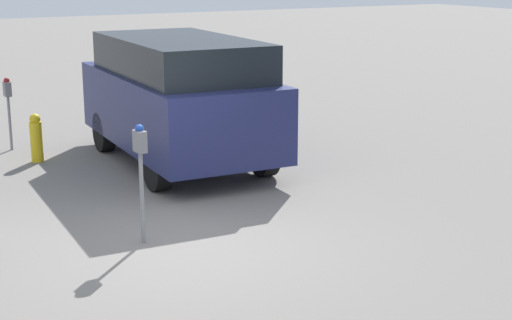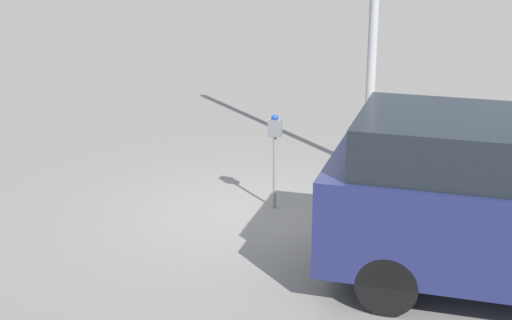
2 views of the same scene
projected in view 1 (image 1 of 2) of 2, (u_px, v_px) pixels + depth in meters
ground_plane at (179, 243)px, 9.56m from camera, size 80.00×80.00×0.00m
parking_meter_near at (140, 156)px, 9.30m from camera, size 0.20×0.11×1.48m
parking_meter_far at (8, 97)px, 14.04m from camera, size 0.20×0.11×1.32m
parked_van at (179, 96)px, 13.05m from camera, size 4.61×2.23×2.12m
fire_hydrant at (36, 138)px, 13.33m from camera, size 0.20×0.20×0.84m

